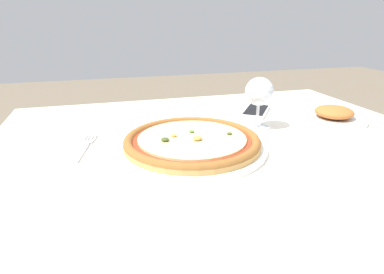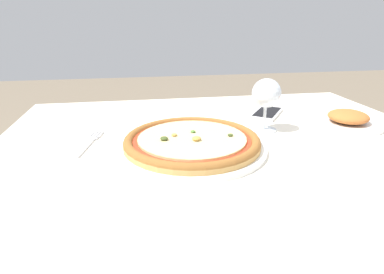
{
  "view_description": "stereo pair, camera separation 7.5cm",
  "coord_description": "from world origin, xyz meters",
  "px_view_note": "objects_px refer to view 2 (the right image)",
  "views": [
    {
      "loc": [
        -0.28,
        -0.66,
        0.99
      ],
      "look_at": [
        -0.09,
        0.01,
        0.73
      ],
      "focal_mm": 30.0,
      "sensor_mm": 36.0,
      "label": 1
    },
    {
      "loc": [
        -0.21,
        -0.68,
        0.99
      ],
      "look_at": [
        -0.09,
        0.01,
        0.73
      ],
      "focal_mm": 30.0,
      "sensor_mm": 36.0,
      "label": 2
    }
  ],
  "objects_px": {
    "dining_table": "(228,180)",
    "fork": "(89,142)",
    "wine_glass_far_left": "(266,95)",
    "side_plate": "(348,120)",
    "cell_phone": "(267,113)",
    "pizza_plate": "(192,142)"
  },
  "relations": [
    {
      "from": "dining_table",
      "to": "fork",
      "type": "xyz_separation_m",
      "value": [
        -0.33,
        0.09,
        0.09
      ]
    },
    {
      "from": "dining_table",
      "to": "wine_glass_far_left",
      "type": "bearing_deg",
      "value": 40.08
    },
    {
      "from": "fork",
      "to": "side_plate",
      "type": "relative_size",
      "value": 0.89
    },
    {
      "from": "wine_glass_far_left",
      "to": "fork",
      "type": "bearing_deg",
      "value": -177.5
    },
    {
      "from": "dining_table",
      "to": "wine_glass_far_left",
      "type": "relative_size",
      "value": 8.01
    },
    {
      "from": "wine_glass_far_left",
      "to": "side_plate",
      "type": "bearing_deg",
      "value": -0.21
    },
    {
      "from": "fork",
      "to": "side_plate",
      "type": "distance_m",
      "value": 0.71
    },
    {
      "from": "wine_glass_far_left",
      "to": "cell_phone",
      "type": "height_order",
      "value": "wine_glass_far_left"
    },
    {
      "from": "fork",
      "to": "wine_glass_far_left",
      "type": "relative_size",
      "value": 1.19
    },
    {
      "from": "pizza_plate",
      "to": "wine_glass_far_left",
      "type": "xyz_separation_m",
      "value": [
        0.22,
        0.1,
        0.08
      ]
    },
    {
      "from": "dining_table",
      "to": "cell_phone",
      "type": "distance_m",
      "value": 0.33
    },
    {
      "from": "wine_glass_far_left",
      "to": "dining_table",
      "type": "bearing_deg",
      "value": -139.92
    },
    {
      "from": "pizza_plate",
      "to": "cell_phone",
      "type": "xyz_separation_m",
      "value": [
        0.28,
        0.24,
        -0.01
      ]
    },
    {
      "from": "side_plate",
      "to": "cell_phone",
      "type": "bearing_deg",
      "value": 142.58
    },
    {
      "from": "dining_table",
      "to": "cell_phone",
      "type": "bearing_deg",
      "value": 51.97
    },
    {
      "from": "fork",
      "to": "cell_phone",
      "type": "height_order",
      "value": "cell_phone"
    },
    {
      "from": "fork",
      "to": "side_plate",
      "type": "height_order",
      "value": "side_plate"
    },
    {
      "from": "pizza_plate",
      "to": "side_plate",
      "type": "height_order",
      "value": "side_plate"
    },
    {
      "from": "dining_table",
      "to": "cell_phone",
      "type": "xyz_separation_m",
      "value": [
        0.19,
        0.25,
        0.09
      ]
    },
    {
      "from": "fork",
      "to": "pizza_plate",
      "type": "bearing_deg",
      "value": -17.45
    },
    {
      "from": "pizza_plate",
      "to": "side_plate",
      "type": "bearing_deg",
      "value": 11.62
    },
    {
      "from": "wine_glass_far_left",
      "to": "side_plate",
      "type": "distance_m",
      "value": 0.26
    }
  ]
}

